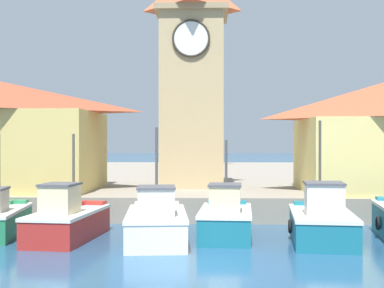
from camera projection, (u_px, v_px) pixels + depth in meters
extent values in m
plane|color=navy|center=(184.00, 270.00, 15.03)|extent=(300.00, 300.00, 0.00)
cube|color=gray|center=(201.00, 179.00, 43.34)|extent=(120.00, 40.00, 1.14)
cube|color=#237A4C|center=(8.00, 203.00, 22.42)|extent=(1.64, 0.78, 0.24)
cube|color=#AD2823|center=(68.00, 226.00, 19.76)|extent=(2.31, 4.62, 0.95)
cube|color=#AD2823|center=(86.00, 204.00, 21.72)|extent=(1.62, 0.76, 0.24)
cube|color=silver|center=(68.00, 212.00, 19.76)|extent=(2.37, 4.69, 0.12)
cube|color=beige|center=(60.00, 199.00, 18.99)|extent=(1.24, 1.45, 0.99)
cube|color=#4C4C51|center=(60.00, 184.00, 18.99)|extent=(1.33, 1.53, 0.08)
cylinder|color=#4C4742|center=(74.00, 171.00, 20.31)|extent=(0.10, 0.10, 2.85)
torus|color=black|center=(45.00, 225.00, 20.13)|extent=(0.18, 0.53, 0.52)
cube|color=silver|center=(156.00, 228.00, 19.26)|extent=(2.47, 4.81, 0.96)
cube|color=silver|center=(157.00, 205.00, 21.32)|extent=(1.79, 0.76, 0.24)
cube|color=silver|center=(156.00, 214.00, 19.26)|extent=(2.54, 4.87, 0.12)
cube|color=silver|center=(156.00, 202.00, 18.44)|extent=(1.35, 1.50, 0.92)
cube|color=#4C4C51|center=(156.00, 187.00, 18.44)|extent=(1.44, 1.59, 0.08)
cylinder|color=#4C4742|center=(157.00, 169.00, 19.83)|extent=(0.10, 0.10, 3.07)
torus|color=black|center=(126.00, 228.00, 19.43)|extent=(0.17, 0.53, 0.52)
cube|color=#196B7F|center=(226.00, 225.00, 20.14)|extent=(2.11, 4.28, 0.95)
cube|color=#196B7F|center=(227.00, 203.00, 21.97)|extent=(1.61, 0.70, 0.24)
cube|color=silver|center=(226.00, 211.00, 20.14)|extent=(2.17, 4.35, 0.12)
cube|color=beige|center=(225.00, 199.00, 19.41)|extent=(1.19, 1.32, 0.94)
cube|color=#4C4C51|center=(225.00, 185.00, 19.41)|extent=(1.27, 1.40, 0.08)
cylinder|color=#4C4742|center=(226.00, 174.00, 20.65)|extent=(0.10, 0.10, 2.61)
torus|color=black|center=(200.00, 224.00, 20.45)|extent=(0.15, 0.53, 0.52)
cube|color=#196B7F|center=(321.00, 228.00, 19.38)|extent=(2.55, 4.86, 0.96)
cube|color=#196B7F|center=(316.00, 205.00, 21.44)|extent=(1.82, 0.78, 0.24)
cube|color=silver|center=(321.00, 213.00, 19.37)|extent=(2.61, 4.93, 0.12)
cube|color=silver|center=(324.00, 200.00, 18.56)|extent=(1.38, 1.52, 1.06)
cube|color=#4C4C51|center=(324.00, 183.00, 18.56)|extent=(1.47, 1.61, 0.08)
cylinder|color=#4C4742|center=(320.00, 165.00, 19.94)|extent=(0.10, 0.10, 3.34)
torus|color=black|center=(290.00, 226.00, 19.76)|extent=(0.17, 0.53, 0.52)
torus|color=black|center=(378.00, 223.00, 19.91)|extent=(0.19, 0.53, 0.52)
cube|color=tan|center=(192.00, 102.00, 29.38)|extent=(3.38, 3.38, 9.34)
cube|color=#9C865F|center=(192.00, 14.00, 29.35)|extent=(3.88, 3.88, 0.30)
cylinder|color=white|center=(191.00, 38.00, 27.61)|extent=(1.86, 0.12, 1.86)
torus|color=#332D23|center=(191.00, 38.00, 27.57)|extent=(1.98, 0.12, 1.98)
cube|color=#353539|center=(187.00, 164.00, 44.32)|extent=(2.00, 2.00, 1.20)
cylinder|color=#4C4C51|center=(187.00, 47.00, 44.27)|extent=(0.56, 0.56, 18.24)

